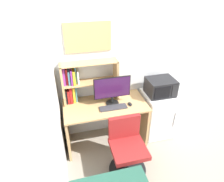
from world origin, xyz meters
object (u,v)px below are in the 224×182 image
object	(u,v)px
computer_mouse	(130,104)
microwave	(161,87)
desk_chair	(127,150)
monitor	(112,89)
mini_fridge	(157,113)
hutch_bookshelf	(81,81)
wall_corkboard	(88,37)
keyboard	(113,108)

from	to	relation	value
computer_mouse	microwave	size ratio (longest dim) A/B	0.24
desk_chair	monitor	bearing A→B (deg)	95.14
monitor	mini_fridge	world-z (taller)	monitor
monitor	microwave	distance (m)	0.83
microwave	desk_chair	world-z (taller)	microwave
hutch_bookshelf	desk_chair	xyz separation A→B (m)	(0.50, -0.84, -0.75)
mini_fridge	wall_corkboard	bearing A→B (deg)	165.24
computer_mouse	wall_corkboard	world-z (taller)	wall_corkboard
mini_fridge	desk_chair	world-z (taller)	desk_chair
microwave	wall_corkboard	size ratio (longest dim) A/B	0.65
desk_chair	mini_fridge	bearing A→B (deg)	40.01
keyboard	wall_corkboard	bearing A→B (deg)	120.67
computer_mouse	microwave	xyz separation A→B (m)	(0.56, 0.13, 0.15)
keyboard	mini_fridge	size ratio (longest dim) A/B	0.52
microwave	desk_chair	bearing A→B (deg)	-139.86
keyboard	wall_corkboard	size ratio (longest dim) A/B	0.62
computer_mouse	wall_corkboard	size ratio (longest dim) A/B	0.15
mini_fridge	desk_chair	xyz separation A→B (m)	(-0.77, -0.64, -0.04)
wall_corkboard	desk_chair	bearing A→B (deg)	-70.27
computer_mouse	mini_fridge	world-z (taller)	mini_fridge
monitor	keyboard	size ratio (longest dim) A/B	1.35
keyboard	wall_corkboard	xyz separation A→B (m)	(-0.26, 0.44, 0.97)
hutch_bookshelf	microwave	size ratio (longest dim) A/B	1.95
monitor	microwave	world-z (taller)	monitor
wall_corkboard	monitor	bearing A→B (deg)	-48.38
keyboard	computer_mouse	world-z (taller)	computer_mouse
microwave	desk_chair	xyz separation A→B (m)	(-0.77, -0.65, -0.58)
hutch_bookshelf	wall_corkboard	world-z (taller)	wall_corkboard
monitor	mini_fridge	xyz separation A→B (m)	(0.82, 0.02, -0.63)
computer_mouse	monitor	bearing A→B (deg)	157.78
mini_fridge	wall_corkboard	world-z (taller)	wall_corkboard
hutch_bookshelf	keyboard	distance (m)	0.64
keyboard	mini_fridge	world-z (taller)	mini_fridge
monitor	computer_mouse	distance (m)	0.37
wall_corkboard	computer_mouse	bearing A→B (deg)	-37.98
computer_mouse	hutch_bookshelf	bearing A→B (deg)	155.15
hutch_bookshelf	monitor	xyz separation A→B (m)	(0.44, -0.22, -0.08)
hutch_bookshelf	mini_fridge	bearing A→B (deg)	-8.76
microwave	monitor	bearing A→B (deg)	-178.12
monitor	mini_fridge	bearing A→B (deg)	1.67
mini_fridge	computer_mouse	bearing A→B (deg)	-167.06
keyboard	desk_chair	size ratio (longest dim) A/B	0.50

